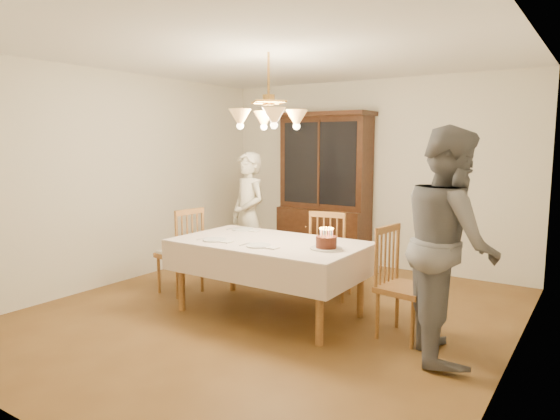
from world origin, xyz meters
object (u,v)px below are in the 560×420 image
Objects in this scene: elderly_woman at (248,217)px; birthday_cake at (326,243)px; china_hutch at (325,191)px; chair_far_side at (331,259)px; dining_table at (269,248)px.

birthday_cake is (1.62, -0.94, 0.00)m from elderly_woman.
china_hutch is 2.16× the size of chair_far_side.
china_hutch is 2.61m from birthday_cake.
china_hutch is at bearing 95.67° from elderly_woman.
china_hutch is at bearing 104.74° from dining_table.
china_hutch is at bearing 118.91° from birthday_cake.
chair_far_side is at bearing -58.73° from china_hutch.
dining_table is 1.17× the size of elderly_woman.
dining_table is at bearing 177.90° from birthday_cake.
dining_table is 0.91m from chair_far_side.
birthday_cake is (0.40, -0.86, 0.37)m from chair_far_side.
elderly_woman is (-1.22, 0.08, 0.37)m from chair_far_side.
elderly_woman is at bearing 149.81° from birthday_cake.
china_hutch is (-0.59, 2.25, 0.36)m from dining_table.
dining_table is 1.90× the size of chair_far_side.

